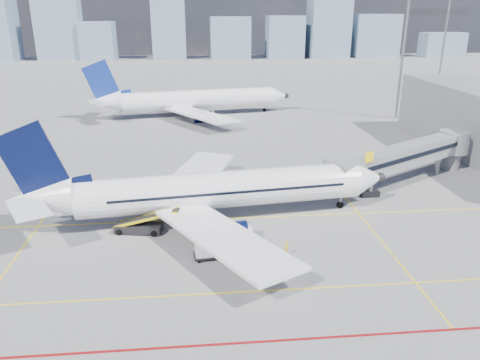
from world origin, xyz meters
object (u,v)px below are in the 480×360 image
object	(u,v)px
main_aircraft	(207,191)
belt_loader	(140,226)
ramp_worker	(286,249)
baggage_tug	(253,261)
second_aircraft	(191,101)
cargo_dolly	(213,247)

from	to	relation	value
main_aircraft	belt_loader	xyz separation A→B (m)	(-6.74, -2.45, -2.53)
ramp_worker	belt_loader	bearing A→B (deg)	66.24
baggage_tug	ramp_worker	world-z (taller)	ramp_worker
second_aircraft	baggage_tug	distance (m)	63.98
baggage_tug	belt_loader	bearing A→B (deg)	159.01
baggage_tug	ramp_worker	size ratio (longest dim) A/B	1.55
baggage_tug	belt_loader	size ratio (longest dim) A/B	0.36
belt_loader	ramp_worker	world-z (taller)	belt_loader
main_aircraft	baggage_tug	bearing A→B (deg)	-77.43
main_aircraft	second_aircraft	world-z (taller)	second_aircraft
cargo_dolly	belt_loader	size ratio (longest dim) A/B	0.54
main_aircraft	ramp_worker	size ratio (longest dim) A/B	25.51
main_aircraft	belt_loader	world-z (taller)	main_aircraft
main_aircraft	belt_loader	bearing A→B (deg)	-166.79
second_aircraft	baggage_tug	xyz separation A→B (m)	(5.49, -63.70, -2.49)
main_aircraft	second_aircraft	xyz separation A→B (m)	(-1.85, 53.32, -0.00)
baggage_tug	ramp_worker	bearing A→B (deg)	44.78
baggage_tug	cargo_dolly	world-z (taller)	cargo_dolly
second_aircraft	cargo_dolly	size ratio (longest dim) A/B	11.94
second_aircraft	ramp_worker	xyz separation A→B (m)	(8.70, -61.96, -2.44)
baggage_tug	cargo_dolly	distance (m)	4.02
belt_loader	main_aircraft	bearing A→B (deg)	30.10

